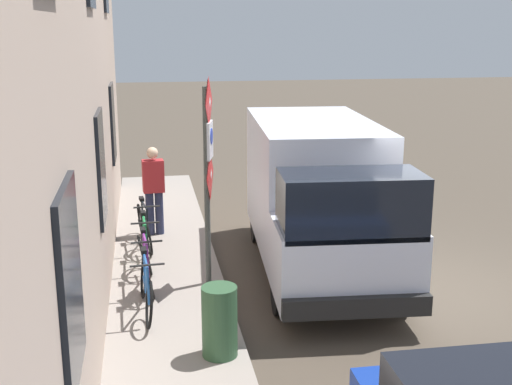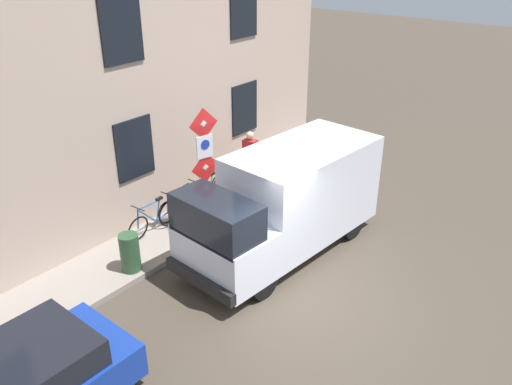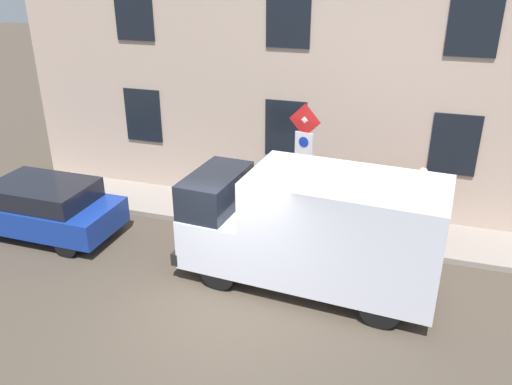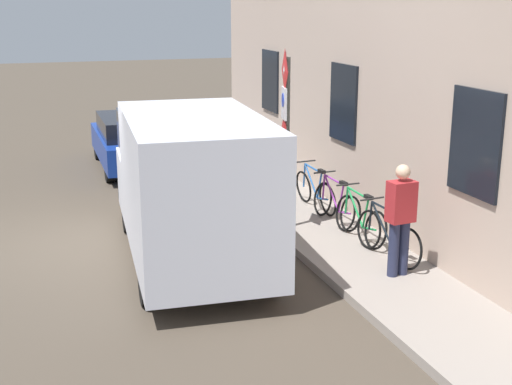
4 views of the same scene
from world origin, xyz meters
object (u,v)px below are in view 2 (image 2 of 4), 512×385
object	(u,v)px
bicycle_purple	(181,205)
litter_bin	(130,252)
sign_post_stacked	(205,157)
bicycle_black	(230,180)
bicycle_blue	(153,219)
delivery_van	(286,200)
bicycle_green	(207,192)
pedestrian	(250,157)

from	to	relation	value
bicycle_purple	litter_bin	world-z (taller)	litter_bin
sign_post_stacked	litter_bin	xyz separation A→B (m)	(0.15, 2.35, -1.57)
bicycle_black	bicycle_blue	distance (m)	2.91
sign_post_stacked	bicycle_purple	bearing A→B (deg)	-3.58
delivery_van	bicycle_purple	xyz separation A→B (m)	(2.93, 0.64, -0.82)
bicycle_green	bicycle_blue	xyz separation A→B (m)	(-0.00, 1.94, 0.00)
delivery_van	bicycle_black	bearing A→B (deg)	-109.77
sign_post_stacked	litter_bin	size ratio (longest dim) A/B	3.47
bicycle_green	delivery_van	bearing A→B (deg)	81.05
bicycle_purple	sign_post_stacked	bearing A→B (deg)	82.51
bicycle_green	pedestrian	distance (m)	1.76
bicycle_blue	pedestrian	world-z (taller)	pedestrian
sign_post_stacked	delivery_van	world-z (taller)	sign_post_stacked
bicycle_purple	litter_bin	bearing A→B (deg)	16.04
bicycle_green	bicycle_black	bearing A→B (deg)	177.49
sign_post_stacked	litter_bin	distance (m)	2.82
litter_bin	bicycle_blue	bearing A→B (deg)	-58.71
bicycle_black	litter_bin	size ratio (longest dim) A/B	1.90
pedestrian	litter_bin	distance (m)	5.11
bicycle_blue	bicycle_green	bearing A→B (deg)	176.50
delivery_van	bicycle_blue	bearing A→B (deg)	-57.05
sign_post_stacked	bicycle_black	bearing A→B (deg)	-63.04
sign_post_stacked	bicycle_purple	distance (m)	1.94
bicycle_blue	litter_bin	bearing A→B (deg)	27.79
pedestrian	bicycle_blue	bearing A→B (deg)	-8.68
bicycle_green	litter_bin	bearing A→B (deg)	12.03
bicycle_purple	pedestrian	bearing A→B (deg)	171.63
bicycle_black	bicycle_green	xyz separation A→B (m)	(0.00, 0.97, 0.00)
delivery_van	bicycle_purple	bearing A→B (deg)	-73.53
bicycle_green	pedestrian	bearing A→B (deg)	170.47
delivery_van	bicycle_blue	world-z (taller)	delivery_van
bicycle_green	pedestrian	world-z (taller)	pedestrian
bicycle_black	litter_bin	distance (m)	4.44
sign_post_stacked	bicycle_blue	xyz separation A→B (m)	(1.02, 0.91, -1.64)
bicycle_purple	bicycle_blue	size ratio (longest dim) A/B	1.00
bicycle_green	bicycle_blue	distance (m)	1.94
pedestrian	bicycle_green	bearing A→B (deg)	-12.47
sign_post_stacked	pedestrian	world-z (taller)	sign_post_stacked
bicycle_blue	delivery_van	bearing A→B (deg)	115.24
bicycle_green	bicycle_purple	bearing A→B (deg)	-2.47
bicycle_black	bicycle_purple	distance (m)	1.94
sign_post_stacked	bicycle_black	size ratio (longest dim) A/B	1.82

